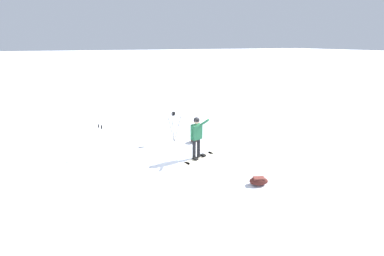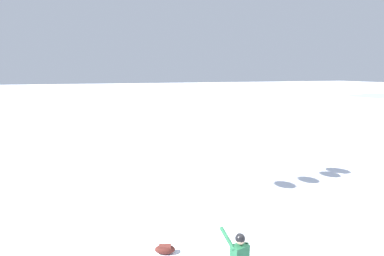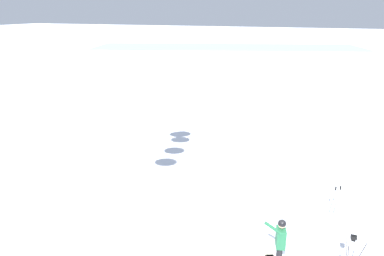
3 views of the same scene
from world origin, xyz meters
name	(u,v)px [view 2 (image 2 of 3)]	position (x,y,z in m)	size (l,w,h in m)	color
gear_bag_small	(165,249)	(1.87, -2.27, 0.14)	(0.69, 0.50, 0.27)	#4C1E19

